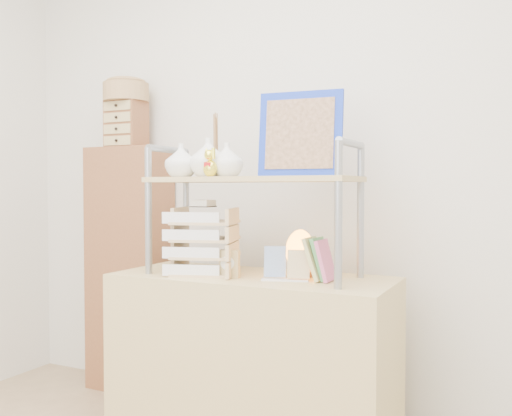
# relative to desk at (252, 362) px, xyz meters

# --- Properties ---
(desk) EXTENTS (1.20, 0.50, 0.75)m
(desk) POSITION_rel_desk_xyz_m (0.00, 0.00, 0.00)
(desk) COLOR tan
(desk) RESTS_ON ground
(cabinet) EXTENTS (0.46, 0.25, 1.35)m
(cabinet) POSITION_rel_desk_xyz_m (-0.95, 0.37, 0.30)
(cabinet) COLOR brown
(cabinet) RESTS_ON ground
(hutch) EXTENTS (0.90, 0.34, 0.79)m
(hutch) POSITION_rel_desk_xyz_m (-0.08, 0.01, 0.83)
(hutch) COLOR gray
(hutch) RESTS_ON desk
(letter_tray) EXTENTS (0.33, 0.32, 0.32)m
(letter_tray) POSITION_rel_desk_xyz_m (-0.20, -0.06, 0.50)
(letter_tray) COLOR tan
(letter_tray) RESTS_ON desk
(salt_lamp) EXTENTS (0.13, 0.12, 0.20)m
(salt_lamp) POSITION_rel_desk_xyz_m (0.19, 0.07, 0.48)
(salt_lamp) COLOR brown
(salt_lamp) RESTS_ON desk
(desk_clock) EXTENTS (0.09, 0.05, 0.12)m
(desk_clock) POSITION_rel_desk_xyz_m (-0.06, -0.09, 0.43)
(desk_clock) COLOR tan
(desk_clock) RESTS_ON desk
(postcard_stand) EXTENTS (0.20, 0.11, 0.14)m
(postcard_stand) POSITION_rel_desk_xyz_m (0.18, -0.05, 0.41)
(postcard_stand) COLOR white
(postcard_stand) RESTS_ON desk
(drawer_chest) EXTENTS (0.20, 0.16, 0.25)m
(drawer_chest) POSITION_rel_desk_xyz_m (-0.95, 0.35, 1.10)
(drawer_chest) COLOR brown
(drawer_chest) RESTS_ON cabinet
(woven_basket) EXTENTS (0.25, 0.25, 0.10)m
(woven_basket) POSITION_rel_desk_xyz_m (-0.95, 0.35, 1.28)
(woven_basket) COLOR olive
(woven_basket) RESTS_ON drawer_chest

